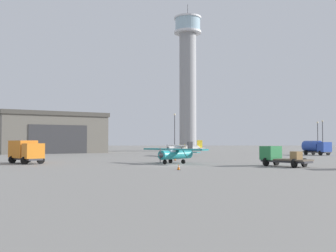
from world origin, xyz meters
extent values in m
plane|color=gray|center=(0.00, 0.00, 0.00)|extent=(400.00, 400.00, 0.00)
cylinder|color=gray|center=(7.23, 68.81, 17.88)|extent=(5.07, 5.07, 35.76)
cylinder|color=silver|center=(7.23, 68.81, 36.06)|extent=(8.26, 8.26, 0.60)
cylinder|color=#99B7C6|center=(7.23, 68.81, 38.28)|extent=(7.60, 7.60, 3.84)
cylinder|color=silver|center=(7.23, 68.81, 40.45)|extent=(8.26, 8.26, 0.50)
cylinder|color=#38383D|center=(7.23, 68.81, 42.70)|extent=(0.16, 0.16, 4.00)
cube|color=#6B665B|center=(-30.84, 53.67, 4.50)|extent=(33.40, 33.02, 8.99)
cube|color=#4A4740|center=(-30.84, 53.67, 9.49)|extent=(34.22, 33.84, 1.00)
cube|color=#38383A|center=(-24.88, 43.29, 3.37)|extent=(11.92, 6.94, 6.75)
cylinder|color=teal|center=(1.03, 3.90, 1.19)|extent=(4.81, 5.46, 1.21)
cone|color=#38383D|center=(-1.06, 1.37, 1.19)|extent=(1.21, 1.22, 0.85)
cube|color=#38383D|center=(-1.06, 1.37, 1.19)|extent=(0.11, 0.11, 1.85)
cube|color=teal|center=(0.84, 3.67, 1.89)|extent=(8.45, 7.34, 0.20)
cylinder|color=black|center=(-0.36, 4.67, 1.49)|extent=(0.79, 0.67, 1.32)
cylinder|color=black|center=(2.04, 2.68, 1.49)|extent=(0.79, 0.67, 1.32)
cube|color=#99B7C6|center=(0.28, 3.00, 1.52)|extent=(1.43, 1.44, 0.68)
cone|color=teal|center=(3.12, 6.42, 1.29)|extent=(1.57, 1.63, 0.91)
cube|color=black|center=(3.12, 6.42, 2.07)|extent=(0.77, 0.90, 1.66)
cube|color=teal|center=(3.12, 6.42, 1.43)|extent=(2.81, 2.54, 0.10)
cylinder|color=black|center=(-0.46, 2.09, 0.29)|extent=(0.55, 0.50, 0.59)
cylinder|color=black|center=(0.33, 4.73, 0.29)|extent=(0.55, 0.50, 0.59)
cylinder|color=black|center=(1.98, 3.36, 0.29)|extent=(0.55, 0.50, 0.59)
cylinder|color=white|center=(3.55, 28.72, 1.29)|extent=(6.62, 3.65, 1.31)
cone|color=#38383D|center=(0.25, 27.42, 1.29)|extent=(1.22, 1.20, 0.92)
cube|color=#38383D|center=(0.25, 27.42, 1.29)|extent=(0.10, 0.12, 2.01)
cube|color=white|center=(3.26, 28.61, 2.05)|extent=(5.37, 10.42, 0.21)
cylinder|color=gold|center=(2.64, 30.18, 1.62)|extent=(0.46, 1.00, 1.44)
cylinder|color=gold|center=(3.88, 27.03, 1.62)|extent=(0.46, 1.00, 1.44)
cube|color=#99B7C6|center=(2.37, 28.26, 1.65)|extent=(1.47, 1.40, 0.74)
cone|color=white|center=(6.86, 30.03, 1.40)|extent=(1.74, 1.46, 0.98)
cube|color=gold|center=(6.86, 30.03, 2.24)|extent=(1.13, 0.55, 1.80)
cube|color=white|center=(6.86, 30.03, 1.56)|extent=(2.05, 3.30, 0.11)
cylinder|color=black|center=(1.19, 27.79, 0.32)|extent=(0.40, 0.65, 0.63)
cylinder|color=black|center=(3.32, 29.88, 0.32)|extent=(0.40, 0.65, 0.63)
cylinder|color=black|center=(4.18, 27.72, 0.32)|extent=(0.40, 0.65, 0.63)
cube|color=#38383D|center=(-18.94, 4.27, 0.62)|extent=(5.48, 5.67, 0.24)
cube|color=orange|center=(-17.47, 2.71, 1.71)|extent=(2.90, 2.86, 1.95)
cube|color=#99B7C6|center=(-16.94, 2.14, 2.10)|extent=(1.55, 1.46, 0.97)
cube|color=orange|center=(-19.61, 4.99, 1.90)|extent=(4.49, 4.56, 2.32)
cylinder|color=black|center=(-16.72, 3.49, 0.50)|extent=(0.92, 0.88, 1.00)
cylinder|color=black|center=(-18.30, 2.01, 0.50)|extent=(0.92, 0.88, 1.00)
cylinder|color=black|center=(-19.37, 6.32, 0.50)|extent=(0.92, 0.88, 1.00)
cylinder|color=black|center=(-20.95, 4.84, 0.50)|extent=(0.92, 0.88, 1.00)
cube|color=#38383D|center=(13.69, -2.46, 0.62)|extent=(5.11, 5.71, 0.24)
cube|color=#287A42|center=(12.37, -0.83, 1.56)|extent=(2.84, 2.74, 1.64)
cube|color=#99B7C6|center=(11.90, -0.24, 1.89)|extent=(1.59, 1.31, 0.82)
cube|color=brown|center=(14.30, -3.21, 0.82)|extent=(4.26, 4.50, 0.16)
cube|color=#997547|center=(14.54, -3.51, 1.35)|extent=(1.37, 1.37, 0.90)
cylinder|color=black|center=(11.59, -1.53, 0.50)|extent=(0.95, 0.84, 1.00)
cylinder|color=black|center=(13.23, -0.21, 0.50)|extent=(0.95, 0.84, 1.00)
cylinder|color=black|center=(13.97, -4.48, 0.50)|extent=(0.95, 0.84, 1.00)
cylinder|color=black|center=(15.61, -3.16, 0.50)|extent=(0.95, 0.84, 1.00)
cube|color=#38383D|center=(31.90, 33.53, 0.62)|extent=(4.52, 6.15, 0.24)
cube|color=#2847A8|center=(32.87, 31.66, 1.75)|extent=(3.03, 2.64, 2.03)
cube|color=#99B7C6|center=(33.22, 30.99, 2.16)|extent=(1.97, 1.07, 1.01)
cylinder|color=#2847A8|center=(31.45, 34.40, 1.89)|extent=(3.85, 4.54, 2.30)
cylinder|color=black|center=(33.87, 32.24, 0.50)|extent=(1.01, 0.70, 1.00)
cylinder|color=black|center=(31.82, 31.18, 0.50)|extent=(1.01, 0.70, 1.00)
cylinder|color=black|center=(32.12, 35.63, 0.50)|extent=(1.01, 0.70, 1.00)
cylinder|color=black|center=(30.07, 34.57, 0.50)|extent=(1.01, 0.70, 1.00)
cylinder|color=#38383D|center=(39.54, 51.24, 3.78)|extent=(0.18, 0.18, 7.57)
sphere|color=#F9E5B2|center=(39.54, 51.24, 7.79)|extent=(0.44, 0.44, 0.44)
cylinder|color=#38383D|center=(2.28, 42.69, 4.49)|extent=(0.18, 0.18, 8.99)
sphere|color=#F9E5B2|center=(2.28, 42.69, 9.21)|extent=(0.44, 0.44, 0.44)
cylinder|color=#38383D|center=(39.08, 47.16, 3.86)|extent=(0.18, 0.18, 7.73)
sphere|color=#F9E5B2|center=(39.08, 47.16, 7.95)|extent=(0.44, 0.44, 0.44)
cube|color=black|center=(1.23, 11.88, 0.02)|extent=(0.36, 0.36, 0.04)
cone|color=orange|center=(1.23, 11.88, 0.36)|extent=(0.30, 0.30, 0.64)
cylinder|color=white|center=(1.23, 11.88, 0.39)|extent=(0.21, 0.21, 0.08)
cube|color=black|center=(0.86, -7.44, 0.02)|extent=(0.36, 0.36, 0.04)
cone|color=orange|center=(0.86, -7.44, 0.31)|extent=(0.30, 0.30, 0.53)
cylinder|color=white|center=(0.86, -7.44, 0.33)|extent=(0.21, 0.21, 0.08)
cube|color=black|center=(-23.63, 12.58, 0.02)|extent=(0.36, 0.36, 0.04)
cone|color=orange|center=(-23.63, 12.58, 0.39)|extent=(0.30, 0.30, 0.69)
cylinder|color=white|center=(-23.63, 12.58, 0.42)|extent=(0.21, 0.21, 0.08)
camera|label=1|loc=(-1.01, -47.54, 3.02)|focal=41.31mm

